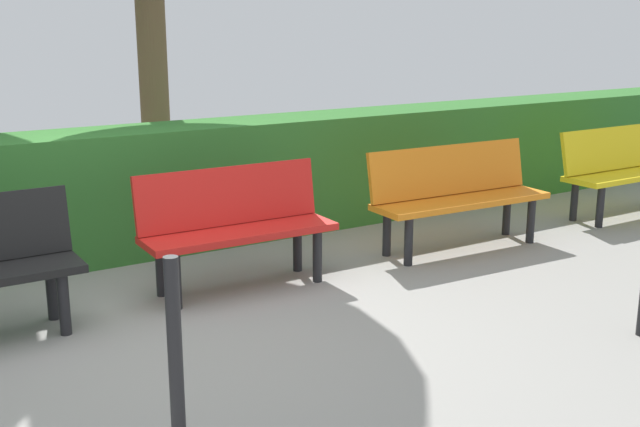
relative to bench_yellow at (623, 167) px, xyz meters
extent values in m
plane|color=gray|center=(5.01, 0.52, -0.48)|extent=(19.34, 19.34, 0.00)
cube|color=yellow|center=(0.00, 0.07, -0.07)|extent=(1.47, 0.43, 0.05)
cube|color=yellow|center=(0.00, -0.12, 0.17)|extent=(1.47, 0.14, 0.42)
cylinder|color=black|center=(0.58, 0.23, -0.29)|extent=(0.07, 0.07, 0.39)
cylinder|color=black|center=(0.59, -0.07, -0.29)|extent=(0.07, 0.07, 0.39)
cube|color=orange|center=(2.16, 0.07, -0.07)|extent=(1.62, 0.49, 0.05)
cube|color=orange|center=(2.15, -0.12, 0.17)|extent=(1.60, 0.19, 0.42)
cylinder|color=black|center=(1.52, 0.25, -0.29)|extent=(0.07, 0.07, 0.39)
cylinder|color=black|center=(1.50, -0.05, -0.29)|extent=(0.07, 0.07, 0.39)
cylinder|color=black|center=(2.82, 0.19, -0.29)|extent=(0.07, 0.07, 0.39)
cylinder|color=black|center=(2.80, -0.11, -0.29)|extent=(0.07, 0.07, 0.39)
cube|color=red|center=(4.17, -0.02, -0.07)|extent=(1.40, 0.45, 0.05)
cube|color=red|center=(4.17, -0.21, 0.17)|extent=(1.40, 0.13, 0.42)
cylinder|color=black|center=(3.63, 0.14, -0.29)|extent=(0.07, 0.07, 0.39)
cylinder|color=black|center=(3.62, -0.16, -0.29)|extent=(0.07, 0.07, 0.39)
cylinder|color=black|center=(4.72, 0.12, -0.29)|extent=(0.07, 0.07, 0.39)
cylinder|color=black|center=(4.72, -0.18, -0.29)|extent=(0.07, 0.07, 0.39)
cylinder|color=black|center=(5.47, 0.17, -0.29)|extent=(0.07, 0.07, 0.39)
cylinder|color=black|center=(5.47, -0.13, -0.29)|extent=(0.07, 0.07, 0.39)
cube|color=#2D6B28|center=(4.09, -1.31, 0.03)|extent=(15.34, 0.68, 1.03)
cylinder|color=brown|center=(3.78, -2.69, 1.09)|extent=(0.29, 0.29, 3.15)
cylinder|color=black|center=(5.49, 2.06, 0.02)|extent=(0.06, 0.06, 1.00)
camera|label=1|loc=(6.52, 4.79, 1.41)|focal=43.67mm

